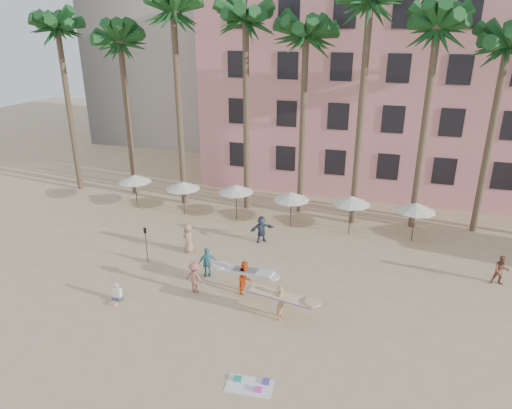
{
  "coord_description": "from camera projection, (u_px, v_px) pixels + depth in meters",
  "views": [
    {
      "loc": [
        5.24,
        -15.82,
        12.91
      ],
      "look_at": [
        -1.5,
        6.0,
        4.0
      ],
      "focal_mm": 32.0,
      "sensor_mm": 36.0,
      "label": 1
    }
  ],
  "objects": [
    {
      "name": "carrier_yellow",
      "position": [
        281.0,
        300.0,
        21.3
      ],
      "size": [
        3.05,
        0.91,
        1.75
      ],
      "color": "tan",
      "rests_on": "ground"
    },
    {
      "name": "ground",
      "position": [
        248.0,
        339.0,
        20.21
      ],
      "size": [
        120.0,
        120.0,
        0.0
      ],
      "primitive_type": "plane",
      "color": "#D1B789",
      "rests_on": "ground"
    },
    {
      "name": "beach_towel",
      "position": [
        251.0,
        385.0,
        17.58
      ],
      "size": [
        1.88,
        1.15,
        0.14
      ],
      "color": "white",
      "rests_on": "ground"
    },
    {
      "name": "palm_row",
      "position": [
        328.0,
        26.0,
        28.71
      ],
      "size": [
        44.4,
        5.4,
        16.3
      ],
      "color": "brown",
      "rests_on": "ground"
    },
    {
      "name": "paddle",
      "position": [
        146.0,
        241.0,
        26.3
      ],
      "size": [
        0.18,
        0.04,
        2.23
      ],
      "color": "black",
      "rests_on": "ground"
    },
    {
      "name": "carrier_white",
      "position": [
        246.0,
        276.0,
        23.48
      ],
      "size": [
        3.02,
        1.06,
        1.78
      ],
      "color": "#FF571A",
      "rests_on": "ground"
    },
    {
      "name": "seated_man",
      "position": [
        117.0,
        295.0,
        22.89
      ],
      "size": [
        0.42,
        0.73,
        0.94
      ],
      "color": "#3F3F4C",
      "rests_on": "ground"
    },
    {
      "name": "beachgoers",
      "position": [
        262.0,
        251.0,
        26.21
      ],
      "size": [
        18.32,
        7.86,
        1.89
      ],
      "color": "#AB665B",
      "rests_on": "ground"
    },
    {
      "name": "pink_hotel",
      "position": [
        422.0,
        89.0,
        38.53
      ],
      "size": [
        35.0,
        14.0,
        16.0
      ],
      "primitive_type": "cube",
      "color": "pink",
      "rests_on": "ground"
    },
    {
      "name": "umbrella_row",
      "position": [
        263.0,
        192.0,
        31.32
      ],
      "size": [
        22.5,
        2.7,
        2.73
      ],
      "color": "#332B23",
      "rests_on": "ground"
    }
  ]
}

